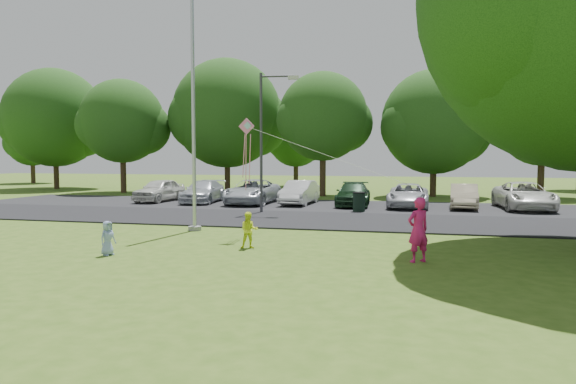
% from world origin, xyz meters
% --- Properties ---
extents(ground, '(120.00, 120.00, 0.00)m').
position_xyz_m(ground, '(0.00, 0.00, 0.00)').
color(ground, '#395817').
rests_on(ground, ground).
extents(park_road, '(60.00, 6.00, 0.06)m').
position_xyz_m(park_road, '(0.00, 9.00, 0.03)').
color(park_road, black).
rests_on(park_road, ground).
extents(parking_strip, '(42.00, 7.00, 0.06)m').
position_xyz_m(parking_strip, '(0.00, 15.50, 0.03)').
color(parking_strip, black).
rests_on(parking_strip, ground).
extents(flagpole, '(0.50, 0.50, 10.00)m').
position_xyz_m(flagpole, '(-3.50, 5.00, 4.17)').
color(flagpole, '#B7BABF').
rests_on(flagpole, ground).
extents(street_lamp, '(1.93, 0.38, 6.88)m').
position_xyz_m(street_lamp, '(-2.44, 11.34, 4.13)').
color(street_lamp, '#3F3F44').
rests_on(street_lamp, ground).
extents(trash_can, '(0.65, 0.65, 1.03)m').
position_xyz_m(trash_can, '(1.98, 12.70, 0.52)').
color(trash_can, black).
rests_on(trash_can, ground).
extents(tree_row, '(64.35, 11.94, 10.88)m').
position_xyz_m(tree_row, '(1.59, 24.23, 5.71)').
color(tree_row, '#332316').
rests_on(tree_row, ground).
extents(horizon_trees, '(77.46, 7.20, 7.02)m').
position_xyz_m(horizon_trees, '(4.06, 33.88, 4.30)').
color(horizon_trees, '#332316').
rests_on(horizon_trees, ground).
extents(parked_cars, '(23.03, 5.43, 1.42)m').
position_xyz_m(parked_cars, '(0.29, 15.57, 0.74)').
color(parked_cars, silver).
rests_on(parked_cars, ground).
extents(woman, '(0.76, 0.71, 1.74)m').
position_xyz_m(woman, '(4.69, 0.93, 0.87)').
color(woman, '#CD1B67').
rests_on(woman, ground).
extents(child_yellow, '(0.66, 0.59, 1.12)m').
position_xyz_m(child_yellow, '(-0.32, 1.85, 0.56)').
color(child_yellow, '#EDFF28').
rests_on(child_yellow, ground).
extents(child_blue, '(0.45, 0.56, 0.99)m').
position_xyz_m(child_blue, '(-3.90, -0.15, 0.49)').
color(child_blue, '#8A9FD5').
rests_on(child_blue, ground).
extents(kite, '(5.98, 3.09, 2.48)m').
position_xyz_m(kite, '(-0.85, 3.68, 3.36)').
color(kite, pink).
rests_on(kite, ground).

